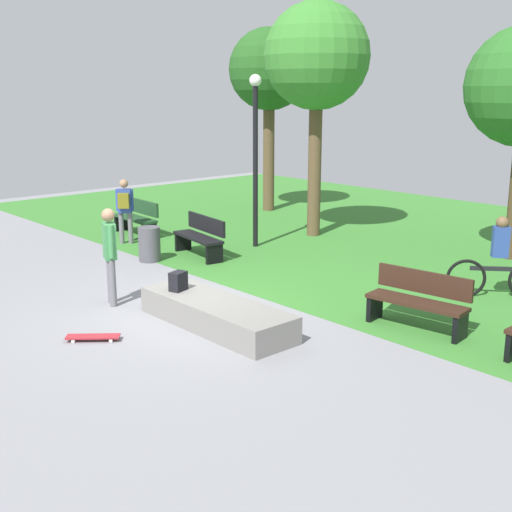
% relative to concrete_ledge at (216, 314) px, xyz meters
% --- Properties ---
extents(ground_plane, '(28.00, 28.00, 0.00)m').
position_rel_concrete_ledge_xyz_m(ground_plane, '(-0.94, 0.05, -0.21)').
color(ground_plane, gray).
extents(grass_lawn, '(26.60, 12.51, 0.01)m').
position_rel_concrete_ledge_xyz_m(grass_lawn, '(-0.94, 7.80, -0.21)').
color(grass_lawn, '#387A2D').
rests_on(grass_lawn, ground_plane).
extents(concrete_ledge, '(2.91, 0.93, 0.43)m').
position_rel_concrete_ledge_xyz_m(concrete_ledge, '(0.00, 0.00, 0.00)').
color(concrete_ledge, gray).
rests_on(concrete_ledge, ground_plane).
extents(backpack_on_ledge, '(0.27, 0.33, 0.32)m').
position_rel_concrete_ledge_xyz_m(backpack_on_ledge, '(-0.86, -0.11, 0.37)').
color(backpack_on_ledge, black).
rests_on(backpack_on_ledge, concrete_ledge).
extents(skater_performing_trick, '(0.41, 0.30, 1.71)m').
position_rel_concrete_ledge_xyz_m(skater_performing_trick, '(-2.10, -0.65, 0.79)').
color(skater_performing_trick, slate).
rests_on(skater_performing_trick, ground_plane).
extents(skateboard_by_ledge, '(0.67, 0.74, 0.08)m').
position_rel_concrete_ledge_xyz_m(skateboard_by_ledge, '(-0.76, -1.77, -0.15)').
color(skateboard_by_ledge, '#A5262D').
rests_on(skateboard_by_ledge, ground_plane).
extents(park_bench_far_right, '(1.65, 0.70, 0.91)m').
position_rel_concrete_ledge_xyz_m(park_bench_far_right, '(-3.84, 2.63, 0.27)').
color(park_bench_far_right, black).
rests_on(park_bench_far_right, ground_plane).
extents(park_bench_far_left, '(1.65, 0.67, 0.91)m').
position_rel_concrete_ledge_xyz_m(park_bench_far_left, '(2.19, 2.31, 0.27)').
color(park_bench_far_left, '#331E14').
rests_on(park_bench_far_left, ground_plane).
extents(park_bench_center_lawn, '(1.62, 0.55, 0.91)m').
position_rel_concrete_ledge_xyz_m(park_bench_center_lawn, '(-6.78, 2.80, 0.27)').
color(park_bench_center_lawn, '#1E4223').
rests_on(park_bench_center_lawn, ground_plane).
extents(tree_slender_maple, '(2.44, 2.44, 5.50)m').
position_rel_concrete_ledge_xyz_m(tree_slender_maple, '(-7.20, 7.85, 4.00)').
color(tree_slender_maple, brown).
rests_on(tree_slender_maple, grass_lawn).
extents(tree_broad_elm, '(2.62, 2.62, 5.79)m').
position_rel_concrete_ledge_xyz_m(tree_broad_elm, '(-3.71, 6.19, 4.21)').
color(tree_broad_elm, brown).
rests_on(tree_broad_elm, grass_lawn).
extents(lamp_post, '(0.28, 0.28, 4.02)m').
position_rel_concrete_ledge_xyz_m(lamp_post, '(-3.76, 4.21, 2.24)').
color(lamp_post, black).
rests_on(lamp_post, ground_plane).
extents(trash_bin, '(0.48, 0.48, 0.76)m').
position_rel_concrete_ledge_xyz_m(trash_bin, '(-4.27, 1.54, 0.17)').
color(trash_bin, '#4C4C51').
rests_on(trash_bin, ground_plane).
extents(pedestrian_with_backpack, '(0.45, 0.44, 1.59)m').
position_rel_concrete_ledge_xyz_m(pedestrian_with_backpack, '(-6.09, 2.04, 0.73)').
color(pedestrian_with_backpack, slate).
rests_on(pedestrian_with_backpack, ground_plane).
extents(cyclist_on_bicycle, '(1.40, 1.25, 1.52)m').
position_rel_concrete_ledge_xyz_m(cyclist_on_bicycle, '(2.18, 4.78, 0.42)').
color(cyclist_on_bicycle, black).
rests_on(cyclist_on_bicycle, ground_plane).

